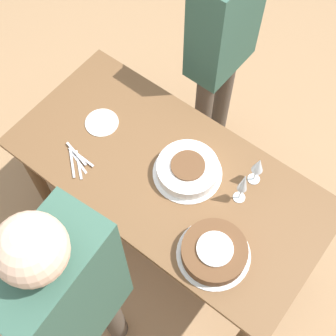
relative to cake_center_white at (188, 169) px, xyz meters
name	(u,v)px	position (x,y,z in m)	size (l,w,h in m)	color
ground_plane	(168,230)	(-0.08, -0.06, -0.81)	(12.00, 12.00, 0.00)	#A87F56
dining_table	(168,184)	(-0.08, -0.06, -0.16)	(1.62, 0.79, 0.78)	brown
cake_center_white	(188,169)	(0.00, 0.00, 0.00)	(0.34, 0.34, 0.08)	white
cake_front_chocolate	(214,252)	(0.34, -0.26, 0.00)	(0.34, 0.34, 0.09)	white
wine_glass_near	(243,183)	(0.28, 0.04, 0.12)	(0.06, 0.06, 0.23)	silver
wine_glass_far	(258,166)	(0.28, 0.17, 0.10)	(0.06, 0.06, 0.19)	silver
dessert_plate_left	(102,123)	(-0.53, -0.04, -0.03)	(0.18, 0.18, 0.01)	white
fork_pile	(77,160)	(-0.48, -0.28, -0.03)	(0.20, 0.13, 0.01)	silver
person_cutting	(73,303)	(0.08, -0.82, 0.27)	(0.25, 0.42, 1.78)	#4C4238
person_watching	(222,40)	(-0.29, 0.69, 0.13)	(0.23, 0.40, 1.57)	#4C4238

